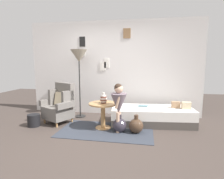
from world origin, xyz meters
TOP-DOWN VIEW (x-y plane):
  - ground_plane at (0.00, 0.00)m, footprint 12.00×12.00m
  - gallery_wall at (-0.00, 1.95)m, footprint 4.80×0.12m
  - rug at (0.09, 0.55)m, footprint 2.00×1.12m
  - armchair at (-1.14, 0.94)m, footprint 0.90×0.82m
  - daybed at (1.08, 1.20)m, footprint 1.97×0.99m
  - pillow_head at (1.85, 1.21)m, footprint 0.20×0.12m
  - pillow_mid at (1.63, 1.30)m, footprint 0.19×0.13m
  - side_table at (-0.01, 0.70)m, footprint 0.63×0.63m
  - vase_striped at (0.01, 0.69)m, footprint 0.16×0.16m
  - floor_lamp at (-0.82, 1.47)m, footprint 0.44×0.44m
  - person_child at (0.37, 0.52)m, footprint 0.34×0.34m
  - book_on_daybed at (0.87, 1.28)m, footprint 0.24×0.19m
  - demijohn_near at (0.39, 0.54)m, footprint 0.30×0.30m
  - demijohn_far at (0.74, 0.55)m, footprint 0.31×0.31m
  - magazine_basket at (-1.62, 0.54)m, footprint 0.28×0.28m

SIDE VIEW (x-z plane):
  - ground_plane at x=0.00m, z-range 0.00..0.00m
  - rug at x=0.09m, z-range 0.00..0.01m
  - magazine_basket at x=-1.62m, z-range 0.00..0.28m
  - demijohn_near at x=0.39m, z-range -0.04..0.34m
  - demijohn_far at x=0.74m, z-range -0.04..0.35m
  - daybed at x=1.08m, z-range 0.00..0.40m
  - book_on_daybed at x=0.87m, z-range 0.40..0.43m
  - side_table at x=-0.01m, z-range 0.13..0.71m
  - armchair at x=-1.14m, z-range -0.05..0.92m
  - pillow_mid at x=1.63m, z-range 0.40..0.55m
  - pillow_head at x=1.85m, z-range 0.40..0.56m
  - person_child at x=0.37m, z-range 0.14..1.18m
  - vase_striped at x=0.01m, z-range 0.56..0.80m
  - gallery_wall at x=0.00m, z-range 0.00..2.60m
  - floor_lamp at x=-0.82m, z-range 0.68..2.48m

